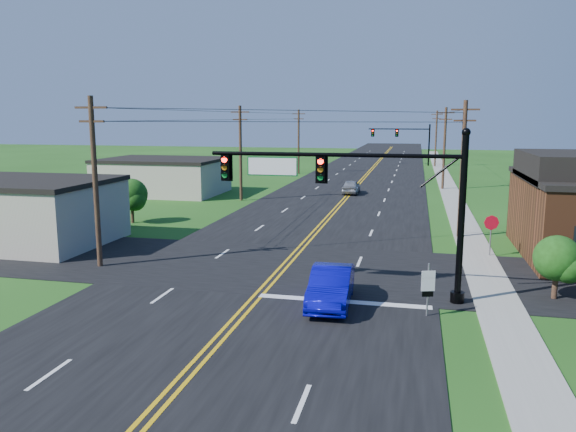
% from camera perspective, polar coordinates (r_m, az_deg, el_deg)
% --- Properties ---
extents(ground, '(260.00, 260.00, 0.00)m').
position_cam_1_polar(ground, '(19.30, -9.43, -14.32)').
color(ground, '#194012').
rests_on(ground, ground).
extents(road_main, '(16.00, 220.00, 0.04)m').
position_cam_1_polar(road_main, '(67.04, 6.94, 3.16)').
color(road_main, black).
rests_on(road_main, ground).
extents(road_cross, '(70.00, 10.00, 0.04)m').
position_cam_1_polar(road_cross, '(30.09, -0.74, -5.19)').
color(road_cross, black).
rests_on(road_cross, ground).
extents(sidewalk, '(2.00, 160.00, 0.08)m').
position_cam_1_polar(sidewalk, '(56.88, 16.44, 1.63)').
color(sidewalk, gray).
rests_on(sidewalk, ground).
extents(signal_mast_main, '(11.30, 0.60, 7.48)m').
position_cam_1_polar(signal_mast_main, '(24.55, 6.90, 2.54)').
color(signal_mast_main, black).
rests_on(signal_mast_main, ground).
extents(signal_mast_far, '(10.98, 0.60, 7.48)m').
position_cam_1_polar(signal_mast_far, '(96.31, 11.55, 7.79)').
color(signal_mast_far, black).
rests_on(signal_mast_far, ground).
extents(cream_bldg_near, '(10.20, 8.20, 4.10)m').
position_cam_1_polar(cream_bldg_near, '(38.94, -25.09, 0.41)').
color(cream_bldg_near, '#BBAE9F').
rests_on(cream_bldg_near, ground).
extents(cream_bldg_far, '(12.20, 9.20, 3.70)m').
position_cam_1_polar(cream_bldg_far, '(60.37, -12.58, 4.00)').
color(cream_bldg_far, '#BBAE9F').
rests_on(cream_bldg_far, ground).
extents(utility_pole_left_a, '(1.80, 0.28, 9.00)m').
position_cam_1_polar(utility_pole_left_a, '(31.07, -19.00, 3.57)').
color(utility_pole_left_a, '#352018').
rests_on(utility_pole_left_a, ground).
extents(utility_pole_left_b, '(1.80, 0.28, 9.00)m').
position_cam_1_polar(utility_pole_left_b, '(53.86, -4.85, 6.56)').
color(utility_pole_left_b, '#352018').
rests_on(utility_pole_left_b, ground).
extents(utility_pole_left_c, '(1.80, 0.28, 9.00)m').
position_cam_1_polar(utility_pole_left_c, '(79.97, 1.08, 7.70)').
color(utility_pole_left_c, '#352018').
rests_on(utility_pole_left_c, ground).
extents(utility_pole_right_a, '(1.80, 0.28, 9.00)m').
position_cam_1_polar(utility_pole_right_a, '(38.46, 17.29, 4.79)').
color(utility_pole_right_a, '#352018').
rests_on(utility_pole_right_a, ground).
extents(utility_pole_right_b, '(1.80, 0.28, 9.00)m').
position_cam_1_polar(utility_pole_right_b, '(64.37, 15.60, 6.79)').
color(utility_pole_right_b, '#352018').
rests_on(utility_pole_right_b, ground).
extents(utility_pole_right_c, '(1.80, 0.28, 9.00)m').
position_cam_1_polar(utility_pole_right_c, '(94.32, 14.80, 7.72)').
color(utility_pole_right_c, '#352018').
rests_on(utility_pole_right_c, ground).
extents(tree_right_back, '(3.00, 3.00, 4.10)m').
position_cam_1_polar(tree_right_back, '(43.52, 24.93, 2.05)').
color(tree_right_back, '#352018').
rests_on(tree_right_back, ground).
extents(shrub_corner, '(2.00, 2.00, 2.86)m').
position_cam_1_polar(shrub_corner, '(27.13, 25.68, -3.91)').
color(shrub_corner, '#352018').
rests_on(shrub_corner, ground).
extents(tree_left, '(2.40, 2.40, 3.37)m').
position_cam_1_polar(tree_left, '(43.92, -15.61, 2.11)').
color(tree_left, '#352018').
rests_on(tree_left, ground).
extents(blue_car, '(1.88, 4.88, 1.58)m').
position_cam_1_polar(blue_car, '(24.08, 4.39, -7.21)').
color(blue_car, '#0907AC').
rests_on(blue_car, ground).
extents(distant_car, '(1.73, 4.23, 1.43)m').
position_cam_1_polar(distant_car, '(59.08, 6.43, 2.94)').
color(distant_car, '#A1A2A6').
rests_on(distant_car, ground).
extents(route_sign, '(0.54, 0.19, 2.21)m').
position_cam_1_polar(route_sign, '(23.17, 14.04, -6.90)').
color(route_sign, slate).
rests_on(route_sign, ground).
extents(stop_sign, '(0.85, 0.22, 2.42)m').
position_cam_1_polar(stop_sign, '(34.04, 19.94, -1.04)').
color(stop_sign, slate).
rests_on(stop_sign, ground).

